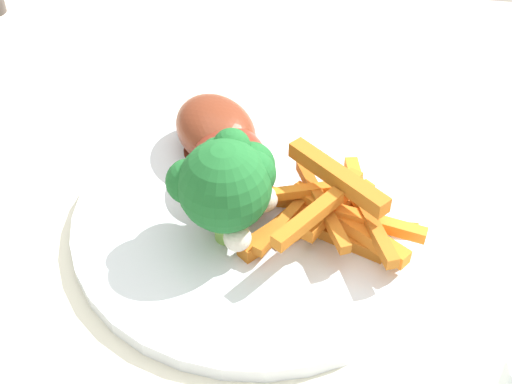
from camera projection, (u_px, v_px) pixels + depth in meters
name	position (u px, v px, depth m)	size (l,w,h in m)	color
dining_table	(226.00, 305.00, 0.56)	(1.26, 0.80, 0.73)	silver
dinner_plate	(256.00, 218.00, 0.50)	(0.27, 0.27, 0.01)	silver
broccoli_floret_front	(226.00, 180.00, 0.44)	(0.07, 0.07, 0.08)	#88BD4F
carrot_fries_pile	(326.00, 210.00, 0.47)	(0.15, 0.13, 0.05)	orange
chicken_drumstick_near	(218.00, 133.00, 0.53)	(0.11, 0.13, 0.04)	#531D11
chicken_drumstick_far	(232.00, 166.00, 0.50)	(0.07, 0.13, 0.04)	#571910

